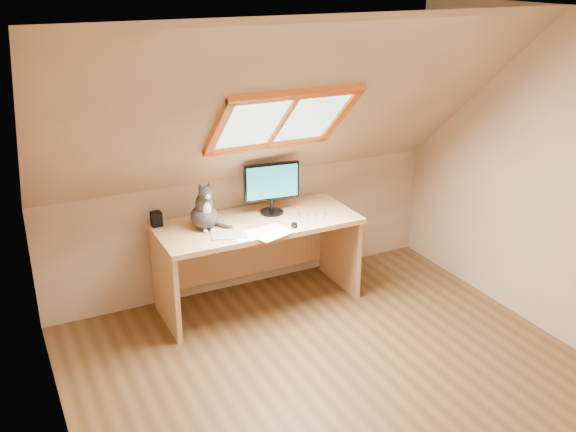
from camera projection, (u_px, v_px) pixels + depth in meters
ground at (351, 391)px, 4.27m from camera, size 3.50×3.50×0.00m
room_shell at (368, 193)px, 3.67m from camera, size 3.52×3.52×2.41m
desk at (254, 243)px, 5.27m from camera, size 1.62×0.71×0.74m
monitor at (272, 185)px, 5.19m from camera, size 0.46×0.20×0.43m
cat at (204, 211)px, 4.93m from camera, size 0.21×0.26×0.39m
desk_speaker at (156, 219)px, 5.00m from camera, size 0.08×0.08×0.12m
graphics_tablet at (228, 234)px, 4.85m from camera, size 0.30×0.24×0.01m
mouse at (294, 225)px, 5.01m from camera, size 0.09×0.11×0.03m
papers at (261, 233)px, 4.88m from camera, size 0.35×0.30×0.01m
cables at (303, 218)px, 5.17m from camera, size 0.51×0.26×0.01m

